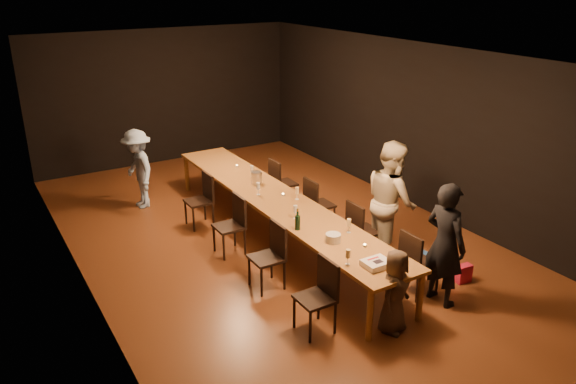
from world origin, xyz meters
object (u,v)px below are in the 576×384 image
chair_left_3 (199,201)px  plate_stack (333,238)px  chair_left_0 (315,298)px  chair_left_2 (229,226)px  woman_birthday (445,244)px  man_blue (138,169)px  ice_bucket (256,178)px  table (276,201)px  child (395,291)px  chair_right_1 (364,230)px  chair_left_1 (266,257)px  champagne_bottle (298,219)px  birthday_cake (376,263)px  woman_tan (391,201)px  chair_right_2 (320,204)px  chair_right_0 (419,263)px  chair_right_3 (284,183)px

chair_left_3 → plate_stack: chair_left_3 is taller
plate_stack → chair_left_0: bearing=-137.9°
chair_left_2 → woman_birthday: woman_birthday is taller
woman_birthday → man_blue: size_ratio=1.14×
plate_stack → ice_bucket: (0.17, 2.50, 0.05)m
table → child: 2.89m
child → plate_stack: bearing=71.4°
chair_right_1 → plate_stack: chair_right_1 is taller
chair_left_1 → champagne_bottle: champagne_bottle is taller
child → birthday_cake: 0.40m
woman_tan → ice_bucket: size_ratio=8.82×
chair_right_2 → child: size_ratio=0.86×
chair_right_0 → chair_left_3: same height
chair_left_2 → man_blue: 2.66m
chair_left_2 → ice_bucket: bearing=-49.9°
chair_left_1 → chair_right_1: bearing=-90.0°
chair_right_3 → champagne_bottle: 2.68m
chair_left_3 → birthday_cake: (0.79, -3.77, 0.32)m
table → child: bearing=-90.3°
chair_left_0 → woman_tan: woman_tan is taller
plate_stack → chair_right_1: bearing=29.2°
chair_left_3 → champagne_bottle: 2.47m
chair_left_3 → child: child is taller
chair_left_2 → chair_right_0: bearing=-144.7°
chair_right_2 → birthday_cake: (-0.91, -2.57, 0.32)m
chair_right_0 → chair_right_2: bearing=180.0°
chair_left_3 → ice_bucket: (0.90, -0.44, 0.39)m
chair_left_2 → plate_stack: chair_left_2 is taller
birthday_cake → ice_bucket: 3.32m
table → champagne_bottle: 1.23m
chair_right_1 → man_blue: bearing=-148.6°
chair_right_2 → woman_tan: bearing=15.1°
plate_stack → table: bearing=85.9°
woman_tan → man_blue: woman_tan is taller
chair_right_1 → chair_right_3: (0.00, 2.40, 0.00)m
birthday_cake → champagne_bottle: 1.43m
chair_left_3 → plate_stack: (0.73, -2.94, 0.34)m
chair_right_0 → birthday_cake: 0.98m
chair_right_1 → man_blue: 4.43m
woman_birthday → child: 1.04m
chair_left_1 → woman_birthday: (1.81, -1.51, 0.38)m
chair_right_3 → birthday_cake: (-0.91, -3.77, 0.32)m
chair_left_1 → woman_tan: woman_tan is taller
ice_bucket → man_blue: bearing=129.5°
chair_left_1 → ice_bucket: size_ratio=4.43×
chair_right_2 → chair_left_0: bearing=-35.3°
chair_right_2 → chair_left_3: bearing=-125.2°
champagne_bottle → woman_tan: bearing=-6.8°
chair_right_1 → chair_right_3: bearing=180.0°
chair_left_0 → woman_tan: (2.07, 1.05, 0.46)m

